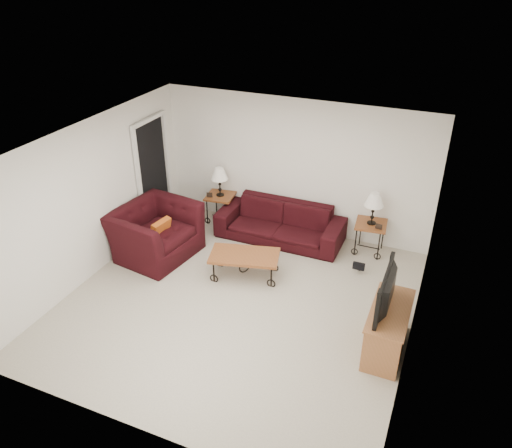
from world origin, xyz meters
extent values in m
plane|color=beige|center=(0.00, 0.00, 0.00)|extent=(5.00, 5.00, 0.00)
cube|color=white|center=(0.00, 2.50, 1.25)|extent=(5.00, 0.02, 2.50)
cube|color=white|center=(0.00, -2.50, 1.25)|extent=(5.00, 0.02, 2.50)
cube|color=white|center=(-2.50, 0.00, 1.25)|extent=(0.02, 5.00, 2.50)
cube|color=white|center=(2.50, 0.00, 1.25)|extent=(0.02, 5.00, 2.50)
plane|color=white|center=(0.00, 0.00, 2.50)|extent=(5.00, 5.00, 0.00)
cube|color=black|center=(-2.47, 1.65, 1.02)|extent=(0.08, 0.94, 2.04)
imported|color=black|center=(-0.08, 2.02, 0.33)|extent=(2.29, 0.89, 0.67)
cube|color=brown|center=(-1.38, 2.20, 0.28)|extent=(0.58, 0.58, 0.56)
cube|color=brown|center=(1.51, 2.20, 0.28)|extent=(0.57, 0.57, 0.57)
cube|color=black|center=(-1.53, 2.05, 0.61)|extent=(0.11, 0.05, 0.09)
cube|color=black|center=(1.66, 2.05, 0.62)|extent=(0.11, 0.03, 0.09)
cube|color=brown|center=(-0.19, 0.67, 0.21)|extent=(1.21, 0.85, 0.41)
imported|color=black|center=(-1.88, 0.69, 0.44)|extent=(1.37, 1.52, 0.88)
cube|color=orange|center=(-1.73, 0.64, 0.52)|extent=(0.16, 0.41, 0.40)
cube|color=#AC623F|center=(2.23, -0.14, 0.33)|extent=(0.46, 1.09, 0.66)
imported|color=black|center=(2.21, -0.14, 0.94)|extent=(0.13, 0.98, 0.56)
ellipsoid|color=black|center=(1.51, 1.55, 0.19)|extent=(0.32, 0.26, 0.38)
camera|label=1|loc=(2.61, -5.47, 4.74)|focal=35.16mm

